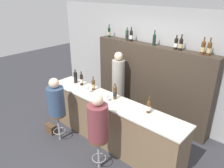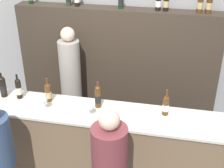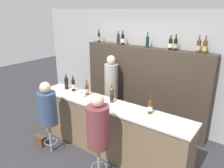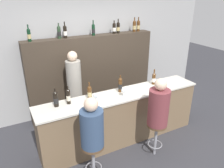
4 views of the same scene
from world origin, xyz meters
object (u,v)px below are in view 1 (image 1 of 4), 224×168
(wine_bottle_backbar_1, at_px, (127,35))
(wine_bottle_backbar_6, at_px, (203,48))
(wine_bottle_counter_4, at_px, (149,106))
(wine_bottle_backbar_4, at_px, (176,43))
(wine_bottle_counter_2, at_px, (93,85))
(guest_seated_left, at_px, (56,99))
(handbag, at_px, (51,129))
(bar_stool_right, at_px, (99,145))
(bartender, at_px, (118,87))
(wine_bottle_backbar_5, at_px, (181,44))
(wine_bottle_backbar_7, at_px, (209,49))
(wine_bottle_backbar_2, at_px, (131,36))
(wine_glass_1, at_px, (106,96))
(wine_bottle_backbar_0, at_px, (109,32))
(wine_bottle_backbar_3, at_px, (154,40))
(wine_bottle_counter_1, at_px, (81,79))
(bar_stool_left, at_px, (58,120))
(guest_seated_right, at_px, (98,120))
(wine_bottle_counter_0, at_px, (76,77))
(wine_glass_0, at_px, (87,88))
(wine_bottle_counter_3, at_px, (115,92))

(wine_bottle_backbar_1, bearing_deg, wine_bottle_backbar_6, 0.00)
(wine_bottle_counter_4, xyz_separation_m, wine_bottle_backbar_4, (-0.23, 1.23, 0.83))
(wine_bottle_backbar_6, bearing_deg, wine_bottle_counter_2, -143.74)
(guest_seated_left, relative_size, handbag, 2.96)
(wine_bottle_backbar_6, bearing_deg, bar_stool_right, -111.40)
(wine_bottle_backbar_1, xyz_separation_m, bartender, (0.11, -0.42, -1.18))
(guest_seated_left, bearing_deg, wine_bottle_backbar_6, 45.33)
(wine_bottle_backbar_5, xyz_separation_m, wine_bottle_backbar_7, (0.55, -0.00, 0.00))
(wine_bottle_backbar_2, relative_size, wine_glass_1, 2.16)
(wine_bottle_backbar_0, height_order, wine_bottle_backbar_3, wine_bottle_backbar_3)
(wine_bottle_backbar_5, height_order, bar_stool_right, wine_bottle_backbar_5)
(wine_bottle_counter_2, xyz_separation_m, wine_bottle_backbar_0, (-0.69, 1.23, 0.84))
(wine_bottle_counter_1, xyz_separation_m, bar_stool_left, (0.09, -0.75, -0.63))
(bar_stool_right, relative_size, guest_seated_right, 0.77)
(wine_bottle_counter_0, bearing_deg, wine_bottle_counter_4, 0.00)
(wine_bottle_backbar_2, relative_size, bar_stool_right, 0.52)
(wine_bottle_backbar_0, distance_m, wine_glass_1, 2.08)
(wine_bottle_backbar_7, height_order, handbag, wine_bottle_backbar_7)
(wine_bottle_backbar_7, bearing_deg, wine_bottle_counter_1, -150.39)
(wine_bottle_backbar_2, distance_m, bartender, 1.25)
(wine_bottle_backbar_2, height_order, handbag, wine_bottle_backbar_2)
(wine_bottle_backbar_0, height_order, wine_glass_1, wine_bottle_backbar_0)
(wine_bottle_backbar_3, height_order, guest_seated_left, wine_bottle_backbar_3)
(wine_bottle_backbar_0, relative_size, handbag, 1.22)
(wine_bottle_backbar_1, bearing_deg, bartender, -75.85)
(wine_bottle_backbar_4, xyz_separation_m, wine_glass_0, (-1.11, -1.42, -0.83))
(wine_glass_1, bearing_deg, bar_stool_right, -58.78)
(wine_bottle_backbar_7, xyz_separation_m, bar_stool_right, (-0.89, -1.98, -1.46))
(wine_bottle_counter_0, bearing_deg, bar_stool_right, -26.86)
(wine_bottle_backbar_0, distance_m, wine_bottle_backbar_5, 1.93)
(wine_bottle_backbar_6, distance_m, guest_seated_right, 2.34)
(wine_bottle_backbar_3, distance_m, wine_bottle_backbar_5, 0.61)
(bar_stool_left, bearing_deg, guest_seated_right, 0.00)
(wine_bottle_backbar_2, relative_size, handbag, 1.26)
(wine_bottle_counter_4, distance_m, wine_bottle_backbar_1, 2.10)
(wine_bottle_counter_3, relative_size, guest_seated_left, 0.42)
(wine_bottle_backbar_7, height_order, bar_stool_left, wine_bottle_backbar_7)
(wine_glass_0, bearing_deg, wine_bottle_backbar_5, 49.52)
(wine_glass_0, bearing_deg, wine_glass_1, 0.00)
(wine_bottle_counter_2, bearing_deg, guest_seated_left, -110.51)
(wine_glass_1, bearing_deg, wine_glass_0, 180.00)
(wine_bottle_backbar_5, bearing_deg, wine_bottle_backbar_2, 180.00)
(wine_bottle_backbar_6, height_order, wine_glass_1, wine_bottle_backbar_6)
(wine_bottle_backbar_0, bearing_deg, bar_stool_right, -51.27)
(wine_bottle_counter_3, xyz_separation_m, wine_bottle_backbar_5, (0.64, 1.23, 0.82))
(wine_bottle_counter_3, bearing_deg, bartender, 127.09)
(wine_bottle_backbar_7, distance_m, guest_seated_left, 3.03)
(wine_bottle_backbar_0, height_order, bartender, wine_bottle_backbar_0)
(wine_glass_0, height_order, bartender, bartender)
(wine_bottle_counter_3, bearing_deg, wine_bottle_backbar_3, 88.76)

